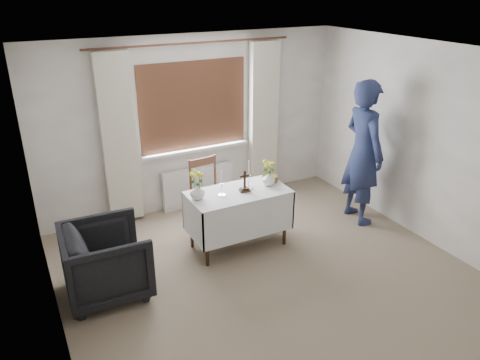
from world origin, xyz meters
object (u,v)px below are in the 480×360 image
object	(u,v)px
person	(363,153)
flower_vase_right	(269,179)
armchair	(107,261)
altar_table	(238,219)
flower_vase_left	(197,192)
wooden_cross	(245,181)
wooden_chair	(210,195)

from	to	relation	value
person	flower_vase_right	xyz separation A→B (m)	(-1.42, 0.11, -0.15)
armchair	flower_vase_right	world-z (taller)	flower_vase_right
altar_table	flower_vase_right	bearing A→B (deg)	-0.18
armchair	flower_vase_left	distance (m)	1.28
altar_table	flower_vase_right	distance (m)	0.63
armchair	wooden_cross	world-z (taller)	wooden_cross
armchair	flower_vase_left	world-z (taller)	flower_vase_left
person	flower_vase_left	distance (m)	2.37
altar_table	flower_vase_right	world-z (taller)	flower_vase_right
armchair	altar_table	bearing A→B (deg)	-80.46
altar_table	armchair	size ratio (longest dim) A/B	1.42
altar_table	wooden_cross	xyz separation A→B (m)	(0.07, -0.03, 0.52)
flower_vase_left	altar_table	bearing A→B (deg)	-4.63
wooden_chair	armchair	size ratio (longest dim) A/B	1.10
wooden_cross	flower_vase_left	distance (m)	0.60
wooden_cross	flower_vase_left	size ratio (longest dim) A/B	1.48
wooden_chair	wooden_cross	size ratio (longest dim) A/B	3.49
person	flower_vase_left	bearing A→B (deg)	91.26
wooden_cross	flower_vase_left	bearing A→B (deg)	-174.69
flower_vase_left	flower_vase_right	world-z (taller)	flower_vase_left
wooden_chair	armchair	xyz separation A→B (m)	(-1.59, -0.84, -0.08)
wooden_chair	person	distance (m)	2.15
altar_table	wooden_chair	world-z (taller)	wooden_chair
person	wooden_cross	distance (m)	1.78
person	wooden_chair	bearing A→B (deg)	74.22
armchair	wooden_cross	distance (m)	1.84
flower_vase_left	wooden_chair	bearing A→B (deg)	54.51
person	flower_vase_right	size ratio (longest dim) A/B	11.58
armchair	flower_vase_left	bearing A→B (deg)	-75.31
wooden_cross	person	bearing A→B (deg)	9.40
altar_table	armchair	xyz separation A→B (m)	(-1.69, -0.22, 0.02)
armchair	flower_vase_right	distance (m)	2.18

